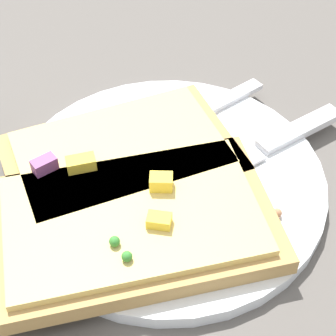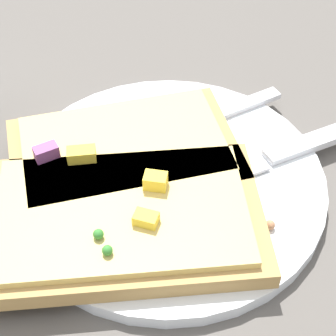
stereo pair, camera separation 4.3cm
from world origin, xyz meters
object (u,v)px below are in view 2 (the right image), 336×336
Objects in this scene: plate at (168,182)px; pizza_slice_corner at (124,152)px; pizza_slice_main at (123,217)px; fork at (153,139)px; knife at (257,162)px.

pizza_slice_corner reaches higher than plate.
pizza_slice_main is at bearing -102.06° from pizza_slice_corner.
fork is at bearing 30.06° from pizza_slice_corner.
pizza_slice_main is (-0.06, -0.01, 0.02)m from plate.
pizza_slice_main is (-0.12, 0.03, 0.01)m from knife.
plate is at bearing -14.04° from knife.
fork is 1.04× the size of knife.
plate is 0.04m from pizza_slice_corner.
pizza_slice_main is (-0.08, -0.05, 0.01)m from fork.
pizza_slice_corner reaches higher than fork.
fork is (0.02, 0.04, 0.01)m from plate.
fork is 0.09m from knife.
plate is at bearing -41.95° from pizza_slice_corner.
plate is 1.14× the size of knife.
knife is 1.03× the size of pizza_slice_corner.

